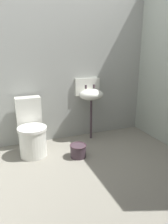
{
  "coord_description": "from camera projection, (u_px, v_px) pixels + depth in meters",
  "views": [
    {
      "loc": [
        -0.92,
        -2.08,
        1.47
      ],
      "look_at": [
        0.0,
        0.29,
        0.7
      ],
      "focal_mm": 34.26,
      "sensor_mm": 36.0,
      "label": 1
    }
  ],
  "objects": [
    {
      "name": "toilet_near_wall",
      "position": [
        32.0,
        132.0,
        3.04
      ],
      "size": [
        0.4,
        0.59,
        0.78
      ],
      "rotation": [
        0.0,
        0.0,
        3.14
      ],
      "color": "silver",
      "rests_on": "ground"
    },
    {
      "name": "wall_back",
      "position": [
        62.0,
        63.0,
        3.34
      ],
      "size": [
        3.2,
        0.1,
        2.46
      ],
      "primitive_type": "cube",
      "color": "#999B95",
      "rests_on": "ground"
    },
    {
      "name": "sink",
      "position": [
        91.0,
        94.0,
        3.42
      ],
      "size": [
        0.42,
        0.35,
        0.99
      ],
      "color": "#3D2E36",
      "rests_on": "ground"
    },
    {
      "name": "bucket",
      "position": [
        78.0,
        150.0,
        2.97
      ],
      "size": [
        0.23,
        0.23,
        0.18
      ],
      "color": "#3D2E36",
      "rests_on": "ground"
    },
    {
      "name": "ground_plane",
      "position": [
        93.0,
        176.0,
        2.61
      ],
      "size": [
        3.2,
        2.76,
        0.08
      ],
      "primitive_type": "cube",
      "color": "gray"
    }
  ]
}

